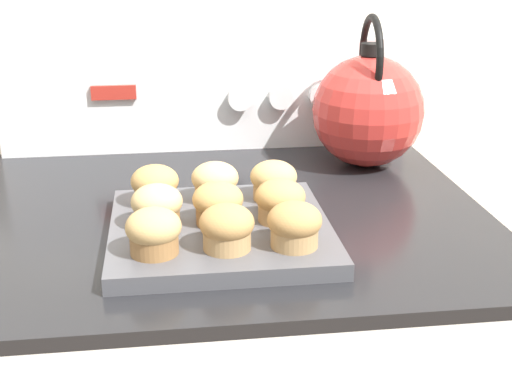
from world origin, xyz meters
TOP-DOWN VIEW (x-y plane):
  - control_panel at (0.00, 0.67)m, footprint 0.75×0.07m
  - muffin_pan at (-0.01, 0.24)m, footprint 0.29×0.29m
  - muffin_r0_c0 at (-0.10, 0.16)m, footprint 0.07×0.07m
  - muffin_r0_c1 at (-0.01, 0.16)m, footprint 0.07×0.07m
  - muffin_r0_c2 at (0.07, 0.16)m, footprint 0.07×0.07m
  - muffin_r1_c0 at (-0.10, 0.24)m, footprint 0.07×0.07m
  - muffin_r1_c1 at (-0.02, 0.24)m, footprint 0.07×0.07m
  - muffin_r1_c2 at (0.07, 0.24)m, footprint 0.07×0.07m
  - muffin_r2_c0 at (-0.10, 0.32)m, footprint 0.07×0.07m
  - muffin_r2_c1 at (-0.01, 0.33)m, footprint 0.07×0.07m
  - muffin_r2_c2 at (0.07, 0.32)m, footprint 0.07×0.07m
  - tea_kettle at (0.26, 0.53)m, footprint 0.19×0.22m

SIDE VIEW (x-z plane):
  - muffin_pan at x=-0.01m, z-range 0.90..0.92m
  - muffin_r0_c0 at x=-0.10m, z-range 0.92..0.97m
  - muffin_r0_c1 at x=-0.01m, z-range 0.92..0.97m
  - muffin_r0_c2 at x=0.07m, z-range 0.92..0.97m
  - muffin_r1_c0 at x=-0.10m, z-range 0.92..0.97m
  - muffin_r1_c1 at x=-0.02m, z-range 0.92..0.97m
  - muffin_r1_c2 at x=0.07m, z-range 0.92..0.97m
  - muffin_r2_c0 at x=-0.10m, z-range 0.92..0.97m
  - muffin_r2_c1 at x=-0.01m, z-range 0.92..0.97m
  - muffin_r2_c2 at x=0.07m, z-range 0.92..0.97m
  - tea_kettle at x=0.26m, z-range 0.87..1.12m
  - control_panel at x=0.00m, z-range 0.90..1.09m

